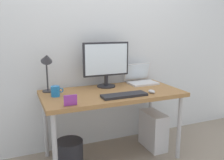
# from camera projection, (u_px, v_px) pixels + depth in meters

# --- Properties ---
(ground_plane) EXTENTS (6.00, 6.00, 0.00)m
(ground_plane) POSITION_uv_depth(u_px,v_px,m) (112.00, 157.00, 2.58)
(ground_plane) COLOR gray
(back_wall) EXTENTS (4.40, 0.04, 2.60)m
(back_wall) POSITION_uv_depth(u_px,v_px,m) (98.00, 33.00, 2.67)
(back_wall) COLOR silver
(back_wall) RESTS_ON ground_plane
(desk) EXTENTS (1.40, 0.69, 0.73)m
(desk) POSITION_uv_depth(u_px,v_px,m) (112.00, 98.00, 2.44)
(desk) COLOR olive
(desk) RESTS_ON ground_plane
(monitor) EXTENTS (0.51, 0.20, 0.48)m
(monitor) POSITION_uv_depth(u_px,v_px,m) (106.00, 62.00, 2.57)
(monitor) COLOR #232328
(monitor) RESTS_ON desk
(laptop) EXTENTS (0.32, 0.29, 0.22)m
(laptop) POSITION_uv_depth(u_px,v_px,m) (140.00, 78.00, 2.80)
(laptop) COLOR silver
(laptop) RESTS_ON desk
(desk_lamp) EXTENTS (0.11, 0.16, 0.41)m
(desk_lamp) POSITION_uv_depth(u_px,v_px,m) (47.00, 64.00, 2.33)
(desk_lamp) COLOR #333338
(desk_lamp) RESTS_ON desk
(keyboard) EXTENTS (0.44, 0.14, 0.02)m
(keyboard) POSITION_uv_depth(u_px,v_px,m) (124.00, 95.00, 2.25)
(keyboard) COLOR #232328
(keyboard) RESTS_ON desk
(mouse) EXTENTS (0.06, 0.09, 0.03)m
(mouse) POSITION_uv_depth(u_px,v_px,m) (152.00, 91.00, 2.36)
(mouse) COLOR #B2B2B7
(mouse) RESTS_ON desk
(coffee_mug) EXTENTS (0.12, 0.08, 0.10)m
(coffee_mug) POSITION_uv_depth(u_px,v_px,m) (56.00, 91.00, 2.24)
(coffee_mug) COLOR #1E72BF
(coffee_mug) RESTS_ON desk
(photo_frame) EXTENTS (0.11, 0.02, 0.09)m
(photo_frame) POSITION_uv_depth(u_px,v_px,m) (70.00, 100.00, 1.97)
(photo_frame) COLOR purple
(photo_frame) RESTS_ON desk
(computer_tower) EXTENTS (0.18, 0.36, 0.42)m
(computer_tower) POSITION_uv_depth(u_px,v_px,m) (153.00, 130.00, 2.74)
(computer_tower) COLOR silver
(computer_tower) RESTS_ON ground_plane
(wastebasket) EXTENTS (0.26, 0.26, 0.30)m
(wastebasket) POSITION_uv_depth(u_px,v_px,m) (70.00, 155.00, 2.31)
(wastebasket) COLOR #232328
(wastebasket) RESTS_ON ground_plane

